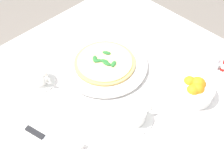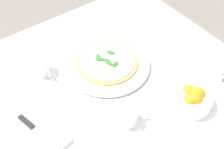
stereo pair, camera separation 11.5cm
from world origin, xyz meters
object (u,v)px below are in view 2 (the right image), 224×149
at_px(coffee_cup_near_right, 40,68).
at_px(napkin_folded, 37,132).
at_px(dinner_knife, 36,130).
at_px(coffee_cup_far_left, 127,118).
at_px(pizza, 107,61).
at_px(pepper_shaker, 221,75).
at_px(pizza_plate, 107,64).
at_px(citrus_bowl, 192,99).

distance_m(coffee_cup_near_right, napkin_folded, 0.28).
bearing_deg(dinner_knife, coffee_cup_far_left, 49.05).
height_order(pizza, napkin_folded, pizza).
height_order(pizza, pepper_shaker, pepper_shaker).
relative_size(pizza_plate, pizza, 1.39).
bearing_deg(pizza, pepper_shaker, 44.12).
height_order(pizza_plate, coffee_cup_near_right, coffee_cup_near_right).
height_order(napkin_folded, dinner_knife, dinner_knife).
bearing_deg(citrus_bowl, pizza, -158.16).
xyz_separation_m(coffee_cup_far_left, dinner_knife, (-0.14, -0.27, -0.00)).
relative_size(pizza, citrus_bowl, 1.67).
relative_size(napkin_folded, citrus_bowl, 1.58).
height_order(coffee_cup_far_left, pepper_shaker, same).
bearing_deg(citrus_bowl, napkin_folded, -113.15).
xyz_separation_m(citrus_bowl, pepper_shaker, (-0.01, 0.18, -0.00)).
relative_size(napkin_folded, dinner_knife, 1.22).
xyz_separation_m(pizza, coffee_cup_far_left, (0.26, -0.11, 0.00)).
height_order(pizza_plate, coffee_cup_far_left, coffee_cup_far_left).
bearing_deg(napkin_folded, coffee_cup_far_left, 53.86).
relative_size(pizza_plate, napkin_folded, 1.47).
relative_size(pizza, coffee_cup_near_right, 1.91).
distance_m(coffee_cup_far_left, pepper_shaker, 0.43).
bearing_deg(dinner_knife, pizza_plate, 93.91).
bearing_deg(pizza, pizza_plate, 14.57).
xyz_separation_m(coffee_cup_far_left, napkin_folded, (-0.14, -0.28, -0.02)).
bearing_deg(napkin_folded, pizza, 98.72).
xyz_separation_m(dinner_knife, citrus_bowl, (0.22, 0.52, 0.00)).
relative_size(coffee_cup_near_right, pepper_shaker, 2.34).
xyz_separation_m(coffee_cup_far_left, citrus_bowl, (0.08, 0.24, 0.00)).
bearing_deg(coffee_cup_near_right, pizza_plate, 62.84).
xyz_separation_m(coffee_cup_near_right, citrus_bowl, (0.46, 0.38, -0.00)).
height_order(pizza, coffee_cup_far_left, coffee_cup_far_left).
xyz_separation_m(napkin_folded, citrus_bowl, (0.22, 0.52, 0.02)).
distance_m(citrus_bowl, pepper_shaker, 0.18).
distance_m(coffee_cup_near_right, pepper_shaker, 0.72).
distance_m(dinner_knife, pepper_shaker, 0.73).
bearing_deg(pizza_plate, pepper_shaker, 44.13).
bearing_deg(dinner_knife, coffee_cup_near_right, 136.43).
xyz_separation_m(coffee_cup_near_right, dinner_knife, (0.24, -0.14, -0.00)).
distance_m(pizza, coffee_cup_near_right, 0.27).
xyz_separation_m(pizza_plate, coffee_cup_far_left, (0.26, -0.11, 0.01)).
bearing_deg(coffee_cup_far_left, citrus_bowl, 72.22).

